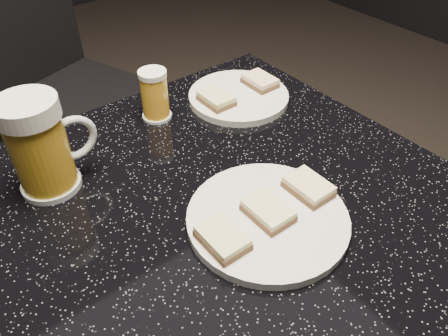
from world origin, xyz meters
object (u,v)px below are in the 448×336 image
at_px(plate_small, 239,97).
at_px(beer_tumbler, 155,95).
at_px(plate_large, 267,219).
at_px(beer_mug, 41,146).
at_px(chair, 58,82).
at_px(table, 224,283).

distance_m(plate_small, beer_tumbler, 0.18).
xyz_separation_m(plate_large, beer_mug, (-0.22, 0.27, 0.07)).
bearing_deg(plate_large, chair, 87.88).
distance_m(beer_mug, chair, 0.89).
relative_size(table, beer_tumbler, 7.65).
relative_size(beer_tumbler, chair, 0.11).
relative_size(plate_large, chair, 0.26).
distance_m(plate_large, plate_small, 0.34).
bearing_deg(plate_small, beer_tumbler, 164.14).
bearing_deg(beer_tumbler, table, -96.43).
bearing_deg(chair, plate_small, -79.42).
xyz_separation_m(plate_large, beer_tumbler, (0.02, 0.34, 0.04)).
bearing_deg(chair, plate_large, -92.12).
xyz_separation_m(beer_tumbler, chair, (0.02, 0.72, -0.30)).
distance_m(plate_small, beer_mug, 0.41).
height_order(plate_large, chair, chair).
relative_size(plate_small, beer_mug, 1.29).
distance_m(table, beer_mug, 0.42).
distance_m(beer_tumbler, chair, 0.78).
relative_size(plate_large, beer_tumbler, 2.40).
bearing_deg(beer_mug, plate_large, -51.19).
relative_size(plate_small, beer_tumbler, 2.08).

